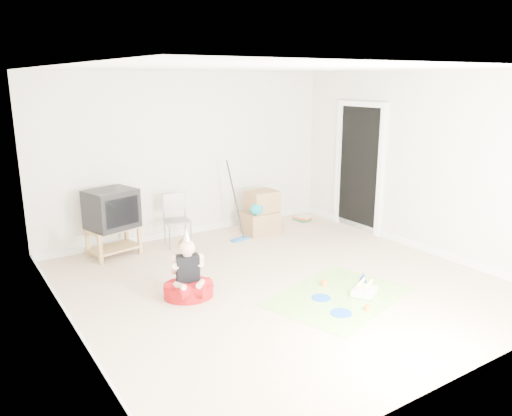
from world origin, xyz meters
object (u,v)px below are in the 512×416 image
cardboard_boxes (261,213)px  seated_woman (188,282)px  tv_stand (114,239)px  folding_chair (177,221)px  birthday_cake (365,292)px  crt_tv (111,209)px

cardboard_boxes → seated_woman: seated_woman is taller
tv_stand → folding_chair: 0.97m
tv_stand → birthday_cake: bearing=-55.4°
seated_woman → birthday_cake: 2.09m
tv_stand → birthday_cake: size_ratio=1.96×
tv_stand → seated_woman: bearing=-81.1°
folding_chair → birthday_cake: folding_chair is taller
folding_chair → seated_woman: seated_woman is taller
seated_woman → tv_stand: bearing=98.9°
tv_stand → birthday_cake: 3.61m
crt_tv → cardboard_boxes: bearing=-21.5°
crt_tv → birthday_cake: bearing=-71.3°
crt_tv → seated_woman: (0.29, -1.85, -0.52)m
tv_stand → cardboard_boxes: bearing=-5.6°
folding_chair → seated_woman: 1.89m
cardboard_boxes → seated_woman: 2.65m
crt_tv → cardboard_boxes: size_ratio=0.91×
tv_stand → crt_tv: crt_tv is taller
folding_chair → tv_stand: bearing=174.1°
cardboard_boxes → birthday_cake: 2.77m
crt_tv → folding_chair: (0.95, -0.10, -0.31)m
tv_stand → folding_chair: bearing=-5.9°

